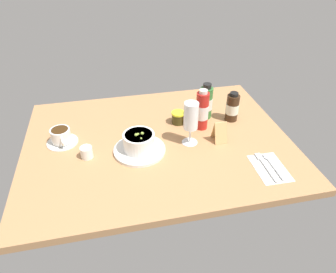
{
  "coord_description": "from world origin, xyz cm",
  "views": [
    {
      "loc": [
        -17.71,
        -103.09,
        75.7
      ],
      "look_at": [
        3.31,
        -5.48,
        5.02
      ],
      "focal_mm": 32.75,
      "sensor_mm": 36.0,
      "label": 1
    }
  ],
  "objects": [
    {
      "name": "sauce_bottle_red",
      "position": [
        20.67,
        5.35,
        8.63
      ],
      "size": [
        5.58,
        5.58,
        18.45
      ],
      "color": "#B21E19",
      "rests_on": "ground_plane"
    },
    {
      "name": "creamer_jug",
      "position": [
        -28.92,
        -5.43,
        2.43
      ],
      "size": [
        4.68,
        5.63,
        5.3
      ],
      "color": "white",
      "rests_on": "ground_plane"
    },
    {
      "name": "jam_jar",
      "position": [
        11.59,
        11.13,
        2.81
      ],
      "size": [
        6.09,
        6.09,
        5.55
      ],
      "color": "#373212",
      "rests_on": "ground_plane"
    },
    {
      "name": "wine_glass",
      "position": [
        12.74,
        -4.57,
        12.03
      ],
      "size": [
        6.51,
        6.51,
        18.62
      ],
      "color": "white",
      "rests_on": "ground_plane"
    },
    {
      "name": "ground_plane",
      "position": [
        0.0,
        0.0,
        -1.5
      ],
      "size": [
        110.0,
        84.0,
        3.0
      ],
      "primitive_type": "cube",
      "color": "#B27F51"
    },
    {
      "name": "sauce_bottle_brown",
      "position": [
        36.19,
        8.81,
        6.35
      ],
      "size": [
        5.82,
        5.82,
        13.82
      ],
      "color": "#382314",
      "rests_on": "ground_plane"
    },
    {
      "name": "porridge_bowl",
      "position": [
        -8.46,
        -6.06,
        3.82
      ],
      "size": [
        20.64,
        20.64,
        8.97
      ],
      "color": "white",
      "rests_on": "ground_plane"
    },
    {
      "name": "coffee_cup",
      "position": [
        -39.03,
        6.32,
        3.08
      ],
      "size": [
        12.69,
        13.11,
        6.54
      ],
      "color": "white",
      "rests_on": "ground_plane"
    },
    {
      "name": "cutlery_setting",
      "position": [
        37.75,
        -26.07,
        0.27
      ],
      "size": [
        11.61,
        17.2,
        0.9
      ],
      "color": "white",
      "rests_on": "ground_plane"
    },
    {
      "name": "sauce_bottle_green",
      "position": [
        25.2,
        13.68,
        7.67
      ],
      "size": [
        5.87,
        5.87,
        16.89
      ],
      "color": "#337233",
      "rests_on": "ground_plane"
    },
    {
      "name": "menu_card",
      "position": [
        25.25,
        -5.45,
        4.35
      ],
      "size": [
        5.2,
        6.36,
        8.84
      ],
      "color": "tan",
      "rests_on": "ground_plane"
    }
  ]
}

